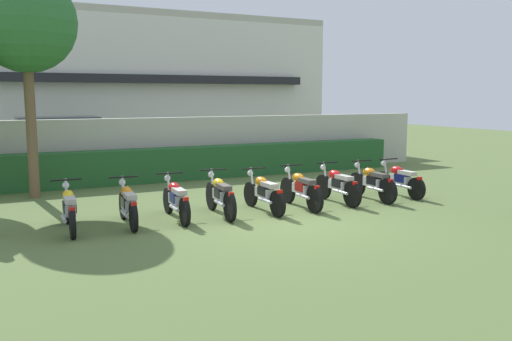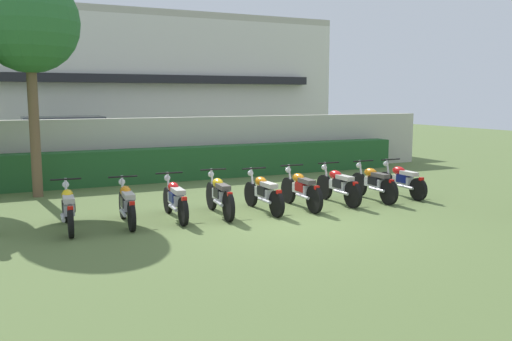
{
  "view_description": "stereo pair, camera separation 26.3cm",
  "coord_description": "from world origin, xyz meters",
  "px_view_note": "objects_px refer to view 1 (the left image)",
  "views": [
    {
      "loc": [
        -5.59,
        -9.71,
        2.61
      ],
      "look_at": [
        0.0,
        1.48,
        0.9
      ],
      "focal_mm": 38.28,
      "sensor_mm": 36.0,
      "label": 1
    },
    {
      "loc": [
        -5.35,
        -9.83,
        2.61
      ],
      "look_at": [
        0.0,
        1.48,
        0.9
      ],
      "focal_mm": 38.28,
      "sensor_mm": 36.0,
      "label": 2
    }
  ],
  "objects_px": {
    "tree_far_side": "(26,23)",
    "motorcycle_in_row_3": "(220,195)",
    "parked_car": "(63,144)",
    "motorcycle_in_row_4": "(264,192)",
    "motorcycle_in_row_7": "(372,182)",
    "motorcycle_in_row_5": "(301,189)",
    "motorcycle_in_row_8": "(400,179)",
    "motorcycle_in_row_1": "(128,204)",
    "motorcycle_in_row_0": "(69,208)",
    "motorcycle_in_row_2": "(176,199)",
    "motorcycle_in_row_6": "(337,185)"
  },
  "relations": [
    {
      "from": "tree_far_side",
      "to": "motorcycle_in_row_3",
      "type": "relative_size",
      "value": 2.92
    },
    {
      "from": "parked_car",
      "to": "motorcycle_in_row_4",
      "type": "relative_size",
      "value": 2.36
    },
    {
      "from": "parked_car",
      "to": "motorcycle_in_row_7",
      "type": "bearing_deg",
      "value": -57.21
    },
    {
      "from": "motorcycle_in_row_5",
      "to": "motorcycle_in_row_8",
      "type": "xyz_separation_m",
      "value": [
        3.12,
        0.16,
        -0.02
      ]
    },
    {
      "from": "motorcycle_in_row_8",
      "to": "motorcycle_in_row_1",
      "type": "bearing_deg",
      "value": 91.05
    },
    {
      "from": "motorcycle_in_row_8",
      "to": "tree_far_side",
      "type": "bearing_deg",
      "value": 65.14
    },
    {
      "from": "motorcycle_in_row_4",
      "to": "tree_far_side",
      "type": "bearing_deg",
      "value": 46.97
    },
    {
      "from": "motorcycle_in_row_0",
      "to": "motorcycle_in_row_4",
      "type": "height_order",
      "value": "motorcycle_in_row_0"
    },
    {
      "from": "tree_far_side",
      "to": "motorcycle_in_row_2",
      "type": "distance_m",
      "value": 6.19
    },
    {
      "from": "motorcycle_in_row_6",
      "to": "motorcycle_in_row_8",
      "type": "distance_m",
      "value": 2.03
    },
    {
      "from": "motorcycle_in_row_0",
      "to": "motorcycle_in_row_4",
      "type": "relative_size",
      "value": 1.01
    },
    {
      "from": "parked_car",
      "to": "motorcycle_in_row_0",
      "type": "distance_m",
      "value": 9.45
    },
    {
      "from": "motorcycle_in_row_3",
      "to": "motorcycle_in_row_5",
      "type": "height_order",
      "value": "motorcycle_in_row_3"
    },
    {
      "from": "motorcycle_in_row_1",
      "to": "motorcycle_in_row_4",
      "type": "xyz_separation_m",
      "value": [
        3.08,
        -0.05,
        0.0
      ]
    },
    {
      "from": "motorcycle_in_row_1",
      "to": "motorcycle_in_row_8",
      "type": "distance_m",
      "value": 7.17
    },
    {
      "from": "motorcycle_in_row_3",
      "to": "motorcycle_in_row_8",
      "type": "relative_size",
      "value": 1.05
    },
    {
      "from": "motorcycle_in_row_3",
      "to": "motorcycle_in_row_8",
      "type": "height_order",
      "value": "motorcycle_in_row_3"
    },
    {
      "from": "tree_far_side",
      "to": "motorcycle_in_row_6",
      "type": "relative_size",
      "value": 3.07
    },
    {
      "from": "tree_far_side",
      "to": "motorcycle_in_row_6",
      "type": "height_order",
      "value": "tree_far_side"
    },
    {
      "from": "motorcycle_in_row_3",
      "to": "motorcycle_in_row_8",
      "type": "bearing_deg",
      "value": -84.08
    },
    {
      "from": "motorcycle_in_row_0",
      "to": "tree_far_side",
      "type": "bearing_deg",
      "value": 7.72
    },
    {
      "from": "motorcycle_in_row_2",
      "to": "motorcycle_in_row_7",
      "type": "distance_m",
      "value": 5.13
    },
    {
      "from": "parked_car",
      "to": "motorcycle_in_row_3",
      "type": "xyz_separation_m",
      "value": [
        2.06,
        -9.42,
        -0.48
      ]
    },
    {
      "from": "motorcycle_in_row_1",
      "to": "parked_car",
      "type": "bearing_deg",
      "value": 4.0
    },
    {
      "from": "motorcycle_in_row_8",
      "to": "motorcycle_in_row_3",
      "type": "bearing_deg",
      "value": 91.31
    },
    {
      "from": "motorcycle_in_row_4",
      "to": "motorcycle_in_row_5",
      "type": "xyz_separation_m",
      "value": [
        0.97,
        -0.03,
        0.01
      ]
    },
    {
      "from": "parked_car",
      "to": "motorcycle_in_row_4",
      "type": "bearing_deg",
      "value": -72.25
    },
    {
      "from": "parked_car",
      "to": "motorcycle_in_row_5",
      "type": "relative_size",
      "value": 2.35
    },
    {
      "from": "parked_car",
      "to": "motorcycle_in_row_2",
      "type": "relative_size",
      "value": 2.36
    },
    {
      "from": "motorcycle_in_row_0",
      "to": "motorcycle_in_row_4",
      "type": "bearing_deg",
      "value": -87.73
    },
    {
      "from": "tree_far_side",
      "to": "motorcycle_in_row_1",
      "type": "distance_m",
      "value": 5.91
    },
    {
      "from": "motorcycle_in_row_2",
      "to": "motorcycle_in_row_4",
      "type": "relative_size",
      "value": 1.0
    },
    {
      "from": "motorcycle_in_row_1",
      "to": "motorcycle_in_row_2",
      "type": "xyz_separation_m",
      "value": [
        1.04,
        0.07,
        0.0
      ]
    },
    {
      "from": "motorcycle_in_row_7",
      "to": "motorcycle_in_row_2",
      "type": "bearing_deg",
      "value": 89.68
    },
    {
      "from": "motorcycle_in_row_7",
      "to": "motorcycle_in_row_3",
      "type": "bearing_deg",
      "value": 90.35
    },
    {
      "from": "motorcycle_in_row_0",
      "to": "motorcycle_in_row_8",
      "type": "xyz_separation_m",
      "value": [
        8.3,
        0.04,
        -0.0
      ]
    },
    {
      "from": "motorcycle_in_row_2",
      "to": "motorcycle_in_row_3",
      "type": "distance_m",
      "value": 0.99
    },
    {
      "from": "motorcycle_in_row_3",
      "to": "motorcycle_in_row_6",
      "type": "relative_size",
      "value": 1.05
    },
    {
      "from": "motorcycle_in_row_1",
      "to": "motorcycle_in_row_4",
      "type": "distance_m",
      "value": 3.08
    },
    {
      "from": "motorcycle_in_row_4",
      "to": "motorcycle_in_row_6",
      "type": "distance_m",
      "value": 2.06
    },
    {
      "from": "motorcycle_in_row_0",
      "to": "motorcycle_in_row_5",
      "type": "bearing_deg",
      "value": -87.8
    },
    {
      "from": "motorcycle_in_row_1",
      "to": "motorcycle_in_row_3",
      "type": "distance_m",
      "value": 2.03
    },
    {
      "from": "motorcycle_in_row_4",
      "to": "motorcycle_in_row_1",
      "type": "bearing_deg",
      "value": 88.96
    },
    {
      "from": "motorcycle_in_row_7",
      "to": "motorcycle_in_row_8",
      "type": "relative_size",
      "value": 1.0
    },
    {
      "from": "motorcycle_in_row_2",
      "to": "motorcycle_in_row_6",
      "type": "bearing_deg",
      "value": -87.82
    },
    {
      "from": "motorcycle_in_row_0",
      "to": "motorcycle_in_row_2",
      "type": "bearing_deg",
      "value": -85.82
    },
    {
      "from": "motorcycle_in_row_4",
      "to": "motorcycle_in_row_5",
      "type": "height_order",
      "value": "motorcycle_in_row_5"
    },
    {
      "from": "tree_far_side",
      "to": "parked_car",
      "type": "bearing_deg",
      "value": 75.12
    },
    {
      "from": "motorcycle_in_row_3",
      "to": "motorcycle_in_row_7",
      "type": "bearing_deg",
      "value": -85.54
    },
    {
      "from": "tree_far_side",
      "to": "motorcycle_in_row_0",
      "type": "relative_size",
      "value": 2.95
    }
  ]
}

